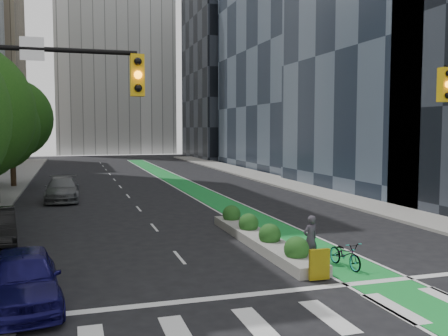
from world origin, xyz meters
TOP-DOWN VIEW (x-y plane):
  - ground at (0.00, 0.00)m, footprint 160.00×160.00m
  - sidewalk_right at (11.80, 25.00)m, footprint 3.60×90.00m
  - bike_lane_paint at (3.00, 30.00)m, footprint 2.20×70.00m
  - building_dark_end at (20.00, 68.00)m, footprint 14.00×18.00m
  - tree_far at (-11.00, 32.00)m, footprint 6.60×6.60m
  - median_planter at (1.20, 7.04)m, footprint 1.20×10.26m
  - bicycle at (2.82, 2.95)m, footprint 0.78×1.86m
  - cyclist at (2.00, 4.01)m, footprint 0.72×0.57m
  - parked_car_left_near at (-7.67, 2.08)m, footprint 2.36×4.85m
  - parked_car_left_far at (-7.01, 23.01)m, footprint 2.30×5.45m

SIDE VIEW (x-z plane):
  - ground at x=0.00m, z-range 0.00..0.00m
  - bike_lane_paint at x=3.00m, z-range 0.00..0.01m
  - sidewalk_right at x=11.80m, z-range 0.00..0.15m
  - median_planter at x=1.20m, z-range -0.18..0.92m
  - bicycle at x=2.82m, z-range 0.00..0.96m
  - parked_car_left_far at x=-7.01m, z-range 0.00..1.57m
  - parked_car_left_near at x=-7.67m, z-range 0.00..1.59m
  - cyclist at x=2.00m, z-range 0.00..1.73m
  - tree_far at x=-11.00m, z-range 1.19..10.20m
  - building_dark_end at x=20.00m, z-range 0.00..28.00m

